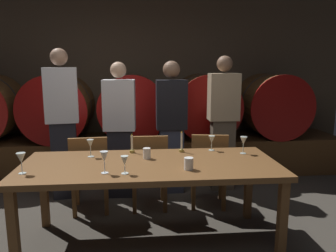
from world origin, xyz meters
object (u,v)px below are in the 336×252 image
Objects in this scene: chair_center at (149,168)px; cup_right at (189,164)px; dining_table at (150,170)px; chair_left at (90,170)px; chair_right at (209,167)px; wine_glass_left at (90,144)px; candle_left at (132,147)px; wine_glass_far_left at (21,159)px; candle_right at (182,146)px; wine_glass_right at (212,140)px; wine_barrel_right at (204,106)px; guest_center_left at (120,130)px; guest_far_right at (223,122)px; wine_barrel_far_right at (271,105)px; wine_glass_center_left at (104,157)px; cup_left at (147,153)px; wine_barrel_left at (59,107)px; wine_barrel_center at (133,106)px; wine_glass_far_right at (244,141)px; guest_center_right at (171,126)px; guest_far_left at (63,123)px; wine_glass_center_right at (125,161)px.

cup_right is at bearing 107.30° from chair_center.
dining_table is 2.59× the size of chair_center.
chair_right is at bearing 175.89° from chair_left.
wine_glass_left is at bearing 28.97° from chair_right.
candle_left is 1.16× the size of wine_glass_far_left.
wine_glass_right is at bearing 5.88° from candle_right.
guest_center_left is at bearing -142.28° from wine_barrel_right.
wine_glass_right is (0.63, -0.34, 0.39)m from chair_center.
candle_left is (-1.16, -0.93, -0.07)m from guest_far_right.
wine_barrel_far_right is 4.85× the size of candle_left.
wine_barrel_right is at bearing 50.09° from wine_glass_far_left.
chair_left and chair_center have the same top height.
wine_glass_far_left is 1.78m from wine_glass_right.
guest_center_left is at bearing -129.19° from chair_left.
candle_left is 1.10× the size of wine_glass_center_left.
wine_barrel_far_right reaches higher than chair_left.
candle_right reaches higher than candle_left.
chair_right is 8.72× the size of cup_left.
wine_barrel_center is (1.09, 0.00, 0.00)m from wine_barrel_left.
wine_barrel_center is at bearing 69.73° from wine_glass_far_left.
dining_table is at bearing -24.34° from wine_glass_left.
wine_glass_far_right is (0.02, -1.88, -0.12)m from wine_barrel_right.
wine_glass_left is 1.20m from wine_glass_right.
wine_glass_far_right is (1.96, 0.44, 0.00)m from wine_glass_far_left.
wine_barrel_far_right is at bearing -156.66° from chair_left.
guest_center_right is at bearing 110.19° from wine_glass_right.
guest_far_left is 12.39× the size of wine_glass_center_right.
candle_right is at bearing 129.68° from chair_center.
wine_glass_center_right is 0.96× the size of wine_glass_right.
wine_glass_left is at bearing -173.63° from candle_right.
candle_right reaches higher than wine_glass_left.
wine_barrel_left is 5.63× the size of wine_glass_far_left.
chair_center is 0.67m from guest_center_left.
chair_center is 1.13m from wine_glass_center_left.
wine_barrel_right is 1.05m from guest_center_right.
wine_glass_right reaches higher than cup_left.
guest_center_right is 9.92× the size of wine_glass_far_right.
chair_center is at bearing 130.11° from candle_right.
chair_left is at bearing 66.33° from wine_glass_far_left.
wine_glass_center_right is (-0.23, -1.00, 0.38)m from chair_center.
guest_far_left reaches higher than cup_right.
wine_barrel_far_right is (3.23, 0.00, 0.00)m from wine_barrel_left.
wine_glass_center_left is 1.39m from wine_glass_far_right.
candle_right reaches higher than wine_glass_far_right.
wine_glass_right is (0.97, -0.79, 0.03)m from guest_center_left.
guest_center_right is at bearing -168.81° from guest_center_left.
wine_barrel_left reaches higher than chair_right.
wine_glass_far_left is at bearing 174.62° from wine_glass_center_right.
candle_right reaches higher than cup_left.
wine_barrel_left is 5.69× the size of wine_glass_far_right.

